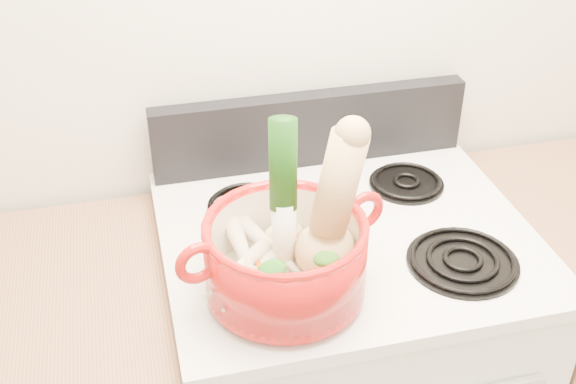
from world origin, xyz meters
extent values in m
cube|color=white|center=(0.00, 1.75, 1.30)|extent=(3.50, 0.02, 2.60)
cube|color=white|center=(0.00, 1.40, 0.93)|extent=(0.78, 0.67, 0.03)
cube|color=black|center=(0.00, 1.70, 1.04)|extent=(0.76, 0.05, 0.18)
cylinder|color=black|center=(-0.19, 1.24, 0.96)|extent=(0.22, 0.22, 0.02)
cylinder|color=black|center=(0.19, 1.24, 0.96)|extent=(0.22, 0.22, 0.02)
cylinder|color=black|center=(-0.19, 1.54, 0.96)|extent=(0.17, 0.17, 0.02)
cylinder|color=black|center=(0.19, 1.54, 0.96)|extent=(0.17, 0.17, 0.02)
cylinder|color=#B8120F|center=(-0.18, 1.23, 1.04)|extent=(0.36, 0.36, 0.15)
torus|color=#B8120F|center=(-0.34, 1.19, 1.09)|extent=(0.08, 0.04, 0.08)
torus|color=#B8120F|center=(-0.01, 1.27, 1.09)|extent=(0.08, 0.04, 0.08)
cylinder|color=white|center=(-0.17, 1.26, 1.16)|extent=(0.06, 0.07, 0.32)
ellipsoid|color=tan|center=(-0.16, 1.33, 1.02)|extent=(0.09, 0.07, 0.04)
cone|color=beige|center=(-0.21, 1.25, 1.02)|extent=(0.16, 0.21, 0.06)
cone|color=beige|center=(-0.23, 1.22, 1.03)|extent=(0.18, 0.17, 0.06)
cone|color=#F0E4C3|center=(-0.19, 1.28, 1.03)|extent=(0.13, 0.19, 0.06)
cone|color=#F1E8C4|center=(-0.27, 1.23, 1.04)|extent=(0.15, 0.12, 0.05)
cone|color=beige|center=(-0.25, 1.28, 1.05)|extent=(0.07, 0.24, 0.07)
cone|color=#D34A0A|center=(-0.20, 1.19, 1.02)|extent=(0.09, 0.18, 0.05)
cone|color=#D04F0A|center=(-0.22, 1.20, 1.03)|extent=(0.04, 0.16, 0.05)
cone|color=#C74A09|center=(-0.14, 1.21, 1.03)|extent=(0.04, 0.18, 0.05)
camera|label=1|loc=(-0.42, 0.23, 1.86)|focal=45.00mm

